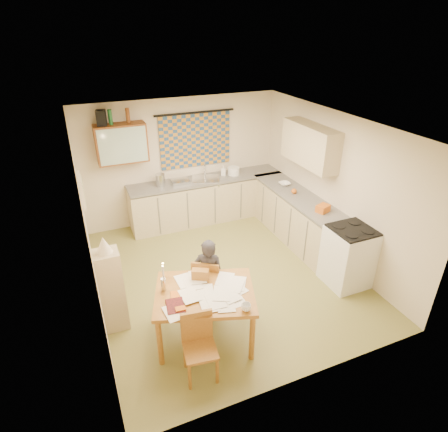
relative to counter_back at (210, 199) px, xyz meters
name	(u,v)px	position (x,y,z in m)	size (l,w,h in m)	color
floor	(225,274)	(-0.48, -1.95, -0.46)	(4.00, 4.50, 0.02)	olive
ceiling	(225,124)	(-0.48, -1.95, 2.06)	(4.00, 4.50, 0.02)	white
wall_back	(181,161)	(-0.48, 0.31, 0.80)	(4.00, 0.02, 2.50)	beige
wall_front	(311,297)	(-0.48, -4.21, 0.80)	(4.00, 0.02, 2.50)	beige
wall_left	(87,233)	(-2.49, -1.95, 0.80)	(0.02, 4.50, 2.50)	beige
wall_right	(334,187)	(1.53, -1.95, 0.80)	(0.02, 4.50, 2.50)	beige
window_blind	(196,141)	(-0.18, 0.27, 1.20)	(1.45, 0.03, 1.05)	navy
curtain_rod	(195,113)	(-0.18, 0.25, 1.75)	(0.04, 0.04, 1.60)	black
wall_cabinet	(121,143)	(-1.63, 0.13, 1.35)	(0.90, 0.34, 0.70)	#603113
wall_cabinet_glass	(123,146)	(-1.63, -0.04, 1.35)	(0.84, 0.02, 0.64)	#99B2A5
upper_cabinet_right	(310,145)	(1.35, -1.40, 1.40)	(0.34, 1.30, 0.70)	tan
framed_print	(81,190)	(-2.45, -1.55, 1.25)	(0.04, 0.50, 0.40)	beige
print_canvas	(83,190)	(-2.42, -1.55, 1.25)	(0.01, 0.42, 0.32)	silver
counter_back	(210,199)	(0.00, 0.00, 0.00)	(3.30, 0.62, 0.92)	tan
counter_right	(304,223)	(1.22, -1.65, 0.00)	(0.62, 2.95, 0.92)	tan
stove	(348,256)	(1.22, -2.89, 0.04)	(0.64, 0.64, 0.98)	white
sink	(205,181)	(-0.09, 0.00, 0.43)	(0.55, 0.45, 0.10)	silver
tap	(205,169)	(-0.03, 0.18, 0.61)	(0.03, 0.03, 0.28)	silver
dish_rack	(180,181)	(-0.61, 0.00, 0.50)	(0.35, 0.30, 0.06)	silver
kettle	(160,180)	(-1.01, 0.00, 0.59)	(0.18, 0.18, 0.24)	silver
mixing_bowl	(234,171)	(0.54, 0.00, 0.55)	(0.24, 0.24, 0.16)	white
soap_bottle	(223,171)	(0.33, 0.05, 0.57)	(0.12, 0.12, 0.20)	white
bowl	(284,184)	(1.22, -0.90, 0.49)	(0.22, 0.22, 0.05)	white
orange_bag	(323,208)	(1.22, -2.13, 0.53)	(0.22, 0.16, 0.12)	#C65D15
fruit_orange	(294,191)	(1.17, -1.32, 0.52)	(0.10, 0.10, 0.10)	#C65D15
speaker	(101,118)	(-1.91, 0.13, 1.83)	(0.16, 0.20, 0.26)	black
bottle_green	(110,117)	(-1.76, 0.13, 1.83)	(0.07, 0.07, 0.26)	#195926
bottle_brown	(128,116)	(-1.46, 0.13, 1.83)	(0.07, 0.07, 0.26)	#603113
dining_table	(205,314)	(-1.25, -3.13, -0.07)	(1.47, 1.28, 0.75)	brown
chair_far	(209,291)	(-1.00, -2.58, -0.19)	(0.54, 0.54, 0.86)	brown
chair_near	(200,358)	(-1.52, -3.67, -0.19)	(0.42, 0.42, 0.83)	brown
person	(209,276)	(-1.02, -2.64, 0.14)	(0.51, 0.47, 1.17)	black
shelf_stand	(112,290)	(-2.32, -2.46, 0.15)	(0.32, 0.30, 1.20)	tan
lampshade	(104,245)	(-2.32, -2.46, 0.86)	(0.20, 0.20, 0.22)	beige
letter_rack	(200,275)	(-1.22, -2.88, 0.38)	(0.22, 0.10, 0.16)	brown
mug	(246,307)	(-0.92, -3.64, 0.34)	(0.15, 0.15, 0.09)	white
magazine	(166,308)	(-1.77, -3.25, 0.31)	(0.25, 0.31, 0.03)	maroon
book	(171,298)	(-1.68, -3.09, 0.31)	(0.22, 0.27, 0.02)	#C65D15
orange_box	(181,309)	(-1.63, -3.35, 0.32)	(0.12, 0.08, 0.04)	#C65D15
eyeglasses	(218,306)	(-1.21, -3.46, 0.31)	(0.13, 0.04, 0.02)	black
candle_holder	(163,284)	(-1.72, -2.90, 0.39)	(0.06, 0.06, 0.18)	silver
candle	(163,274)	(-1.71, -2.95, 0.59)	(0.02, 0.02, 0.22)	white
candle_flame	(163,263)	(-1.70, -2.92, 0.71)	(0.02, 0.02, 0.02)	#FFCC66
papers	(214,292)	(-1.15, -3.19, 0.31)	(1.19, 0.95, 0.03)	white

